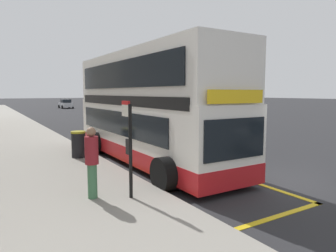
{
  "coord_description": "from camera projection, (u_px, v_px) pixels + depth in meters",
  "views": [
    {
      "loc": [
        -8.14,
        -6.32,
        2.82
      ],
      "look_at": [
        -1.82,
        4.07,
        1.49
      ],
      "focal_mm": 32.56,
      "sensor_mm": 36.0,
      "label": 1
    }
  ],
  "objects": [
    {
      "name": "ground_plane",
      "position": [
        62.0,
        116.0,
        37.05
      ],
      "size": [
        260.0,
        260.0,
        0.0
      ],
      "primitive_type": "plane",
      "color": "#28282B"
    },
    {
      "name": "bus_bay_markings",
      "position": [
        150.0,
        162.0,
        12.4
      ],
      "size": [
        3.12,
        12.88,
        0.01
      ],
      "color": "gold",
      "rests_on": "ground"
    },
    {
      "name": "pedestrian_waiting_near_sign",
      "position": [
        92.0,
        160.0,
        7.68
      ],
      "size": [
        0.34,
        0.34,
        1.82
      ],
      "color": "#3F724C",
      "rests_on": "pavement_near"
    },
    {
      "name": "parked_car_silver_behind",
      "position": [
        66.0,
        104.0,
        55.16
      ],
      "size": [
        2.09,
        4.2,
        1.62
      ],
      "rotation": [
        0.0,
        0.0,
        0.01
      ],
      "color": "#B2B5BA",
      "rests_on": "ground"
    },
    {
      "name": "double_decker_bus",
      "position": [
        148.0,
        112.0,
        12.28
      ],
      "size": [
        3.15,
        10.06,
        4.4
      ],
      "color": "white",
      "rests_on": "ground"
    },
    {
      "name": "litter_bin",
      "position": [
        79.0,
        144.0,
        12.65
      ],
      "size": [
        0.6,
        0.6,
        1.09
      ],
      "color": "black",
      "rests_on": "pavement_near"
    },
    {
      "name": "bus_stop_sign",
      "position": [
        129.0,
        140.0,
        7.73
      ],
      "size": [
        0.09,
        0.51,
        2.47
      ],
      "color": "black",
      "rests_on": "pavement_near"
    }
  ]
}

